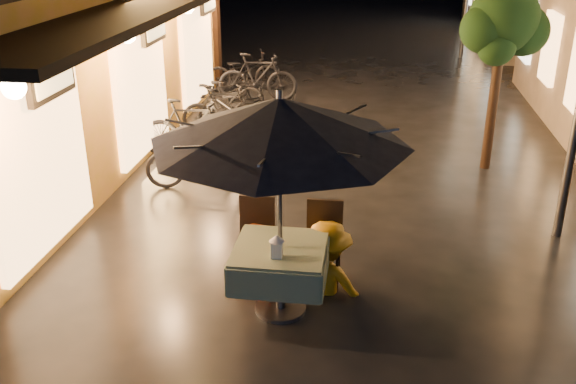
# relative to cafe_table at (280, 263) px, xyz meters

# --- Properties ---
(ground) EXTENTS (90.00, 90.00, 0.00)m
(ground) POSITION_rel_cafe_table_xyz_m (0.44, 0.28, -0.59)
(ground) COLOR black
(ground) RESTS_ON ground
(street_tree) EXTENTS (1.43, 1.20, 3.15)m
(street_tree) POSITION_rel_cafe_table_xyz_m (2.85, 4.79, 1.83)
(street_tree) COLOR black
(street_tree) RESTS_ON ground
(cafe_table) EXTENTS (0.99, 0.99, 0.78)m
(cafe_table) POSITION_rel_cafe_table_xyz_m (0.00, 0.00, 0.00)
(cafe_table) COLOR #59595E
(cafe_table) RESTS_ON ground
(patio_umbrella) EXTENTS (2.62, 2.62, 2.46)m
(patio_umbrella) POSITION_rel_cafe_table_xyz_m (0.00, 0.00, 1.56)
(patio_umbrella) COLOR #59595E
(patio_umbrella) RESTS_ON ground
(cafe_chair_left) EXTENTS (0.42, 0.42, 0.97)m
(cafe_chair_left) POSITION_rel_cafe_table_xyz_m (-0.40, 0.74, -0.05)
(cafe_chair_left) COLOR black
(cafe_chair_left) RESTS_ON ground
(cafe_chair_right) EXTENTS (0.42, 0.42, 0.97)m
(cafe_chair_right) POSITION_rel_cafe_table_xyz_m (0.40, 0.74, -0.05)
(cafe_chair_right) COLOR black
(cafe_chair_right) RESTS_ON ground
(table_lantern) EXTENTS (0.16, 0.16, 0.25)m
(table_lantern) POSITION_rel_cafe_table_xyz_m (0.00, -0.22, 0.33)
(table_lantern) COLOR white
(table_lantern) RESTS_ON cafe_table
(person_orange) EXTENTS (0.76, 0.62, 1.45)m
(person_orange) POSITION_rel_cafe_table_xyz_m (-0.40, 0.56, 0.14)
(person_orange) COLOR #DF4600
(person_orange) RESTS_ON ground
(person_yellow) EXTENTS (1.14, 0.80, 1.61)m
(person_yellow) POSITION_rel_cafe_table_xyz_m (0.45, 0.54, 0.22)
(person_yellow) COLOR orange
(person_yellow) RESTS_ON ground
(bicycle_0) EXTENTS (1.90, 1.05, 0.95)m
(bicycle_0) POSITION_rel_cafe_table_xyz_m (-1.73, 3.31, -0.11)
(bicycle_0) COLOR #222328
(bicycle_0) RESTS_ON ground
(bicycle_1) EXTENTS (1.80, 0.67, 1.06)m
(bicycle_1) POSITION_rel_cafe_table_xyz_m (-2.29, 4.62, -0.06)
(bicycle_1) COLOR black
(bicycle_1) RESTS_ON ground
(bicycle_2) EXTENTS (1.71, 0.62, 0.89)m
(bicycle_2) POSITION_rel_cafe_table_xyz_m (-1.79, 6.43, -0.14)
(bicycle_2) COLOR black
(bicycle_2) RESTS_ON ground
(bicycle_3) EXTENTS (1.66, 0.92, 0.96)m
(bicycle_3) POSITION_rel_cafe_table_xyz_m (-2.07, 6.09, -0.11)
(bicycle_3) COLOR black
(bicycle_3) RESTS_ON ground
(bicycle_4) EXTENTS (1.76, 0.78, 0.89)m
(bicycle_4) POSITION_rel_cafe_table_xyz_m (-2.31, 7.59, -0.14)
(bicycle_4) COLOR black
(bicycle_4) RESTS_ON ground
(bicycle_5) EXTENTS (1.87, 0.66, 1.10)m
(bicycle_5) POSITION_rel_cafe_table_xyz_m (-1.81, 8.54, -0.04)
(bicycle_5) COLOR black
(bicycle_5) RESTS_ON ground
(bicycle_6) EXTENTS (1.95, 1.19, 0.97)m
(bicycle_6) POSITION_rel_cafe_table_xyz_m (-2.34, 9.43, -0.10)
(bicycle_6) COLOR black
(bicycle_6) RESTS_ON ground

